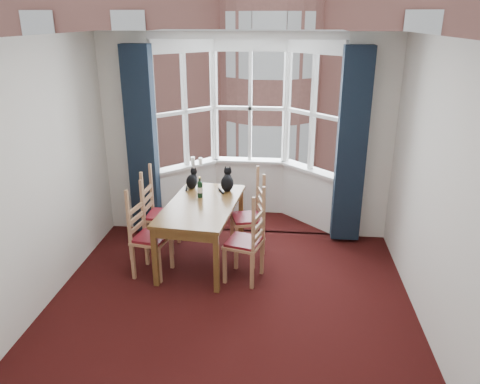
# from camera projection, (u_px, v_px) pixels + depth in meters

# --- Properties ---
(floor) EXTENTS (4.50, 4.50, 0.00)m
(floor) POSITION_uv_depth(u_px,v_px,m) (226.00, 322.00, 4.86)
(floor) COLOR black
(floor) RESTS_ON ground
(ceiling) EXTENTS (4.50, 4.50, 0.00)m
(ceiling) POSITION_uv_depth(u_px,v_px,m) (223.00, 39.00, 3.87)
(ceiling) COLOR white
(ceiling) RESTS_ON floor
(wall_left) EXTENTS (0.00, 4.50, 4.50)m
(wall_left) POSITION_uv_depth(u_px,v_px,m) (21.00, 189.00, 4.55)
(wall_left) COLOR silver
(wall_left) RESTS_ON floor
(wall_right) EXTENTS (0.00, 4.50, 4.50)m
(wall_right) POSITION_uv_depth(u_px,v_px,m) (446.00, 204.00, 4.18)
(wall_right) COLOR silver
(wall_right) RESTS_ON floor
(wall_near) EXTENTS (4.00, 0.00, 4.00)m
(wall_near) POSITION_uv_depth(u_px,v_px,m) (165.00, 362.00, 2.27)
(wall_near) COLOR silver
(wall_near) RESTS_ON floor
(wall_back_pier_left) EXTENTS (0.70, 0.12, 2.80)m
(wall_back_pier_left) POSITION_uv_depth(u_px,v_px,m) (130.00, 135.00, 6.61)
(wall_back_pier_left) COLOR silver
(wall_back_pier_left) RESTS_ON floor
(wall_back_pier_right) EXTENTS (0.70, 0.12, 2.80)m
(wall_back_pier_right) POSITION_uv_depth(u_px,v_px,m) (367.00, 141.00, 6.31)
(wall_back_pier_right) COLOR silver
(wall_back_pier_right) RESTS_ON floor
(bay_window) EXTENTS (2.76, 0.94, 2.80)m
(bay_window) POSITION_uv_depth(u_px,v_px,m) (249.00, 130.00, 6.93)
(bay_window) COLOR white
(bay_window) RESTS_ON floor
(curtain_left) EXTENTS (0.38, 0.22, 2.60)m
(curtain_left) POSITION_uv_depth(u_px,v_px,m) (142.00, 142.00, 6.44)
(curtain_left) COLOR black
(curtain_left) RESTS_ON floor
(curtain_right) EXTENTS (0.38, 0.22, 2.60)m
(curtain_right) POSITION_uv_depth(u_px,v_px,m) (351.00, 147.00, 6.18)
(curtain_right) COLOR black
(curtain_right) RESTS_ON floor
(dining_table) EXTENTS (0.98, 1.62, 0.78)m
(dining_table) POSITION_uv_depth(u_px,v_px,m) (202.00, 210.00, 5.88)
(dining_table) COLOR brown
(dining_table) RESTS_ON floor
(chair_left_near) EXTENTS (0.47, 0.48, 0.92)m
(chair_left_near) POSITION_uv_depth(u_px,v_px,m) (144.00, 238.00, 5.64)
(chair_left_near) COLOR #AF7D55
(chair_left_near) RESTS_ON floor
(chair_left_far) EXTENTS (0.41, 0.43, 0.92)m
(chair_left_far) POSITION_uv_depth(u_px,v_px,m) (155.00, 216.00, 6.26)
(chair_left_far) COLOR #AF7D55
(chair_left_far) RESTS_ON floor
(chair_right_near) EXTENTS (0.50, 0.51, 0.92)m
(chair_right_near) POSITION_uv_depth(u_px,v_px,m) (251.00, 244.00, 5.47)
(chair_right_near) COLOR #AF7D55
(chair_right_near) RESTS_ON floor
(chair_right_far) EXTENTS (0.50, 0.51, 0.92)m
(chair_right_far) POSITION_uv_depth(u_px,v_px,m) (254.00, 219.00, 6.17)
(chair_right_far) COLOR #AF7D55
(chair_right_far) RESTS_ON floor
(cat_left) EXTENTS (0.20, 0.24, 0.29)m
(cat_left) POSITION_uv_depth(u_px,v_px,m) (192.00, 180.00, 6.35)
(cat_left) COLOR black
(cat_left) RESTS_ON dining_table
(cat_right) EXTENTS (0.17, 0.25, 0.33)m
(cat_right) POSITION_uv_depth(u_px,v_px,m) (227.00, 182.00, 6.25)
(cat_right) COLOR black
(cat_right) RESTS_ON dining_table
(wine_bottle) EXTENTS (0.07, 0.07, 0.28)m
(wine_bottle) POSITION_uv_depth(u_px,v_px,m) (200.00, 188.00, 6.02)
(wine_bottle) COLOR black
(wine_bottle) RESTS_ON dining_table
(candle_tall) EXTENTS (0.06, 0.06, 0.13)m
(candle_tall) POSITION_uv_depth(u_px,v_px,m) (193.00, 161.00, 7.03)
(candle_tall) COLOR white
(candle_tall) RESTS_ON bay_window
(candle_short) EXTENTS (0.06, 0.06, 0.11)m
(candle_short) POSITION_uv_depth(u_px,v_px,m) (200.00, 161.00, 7.05)
(candle_short) COLOR white
(candle_short) RESTS_ON bay_window
(street) EXTENTS (80.00, 80.00, 0.00)m
(street) POSITION_uv_depth(u_px,v_px,m) (278.00, 138.00, 37.01)
(street) COLOR #333335
(street) RESTS_ON ground
(tenement_building) EXTENTS (18.40, 7.80, 15.20)m
(tenement_building) POSITION_uv_depth(u_px,v_px,m) (273.00, 56.00, 17.35)
(tenement_building) COLOR #9D5D51
(tenement_building) RESTS_ON street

